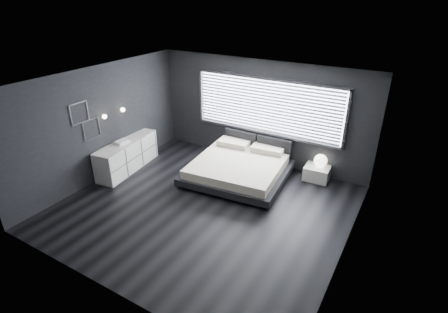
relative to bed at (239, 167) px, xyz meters
The scene contains 12 objects.
room 1.94m from the bed, 90.16° to the right, with size 6.04×6.00×2.80m.
window 1.73m from the bed, 79.93° to the left, with size 4.14×0.09×1.52m.
headboard 1.08m from the bed, 89.75° to the left, with size 1.96×0.16×0.52m.
sconce_near 3.53m from the bed, 151.85° to the right, with size 0.18×0.11×0.11m.
sconce_far 3.31m from the bed, 161.88° to the right, with size 0.18×0.11×0.11m.
wall_art_upper 3.99m from the bed, 144.25° to the right, with size 0.01×0.48×0.48m.
wall_art_lower 3.70m from the bed, 147.54° to the right, with size 0.01×0.48×0.48m.
bed is the anchor object (origin of this frame).
nightstand 1.98m from the bed, 27.27° to the left, with size 0.61×0.51×0.36m, color silver.
orb_lamp 2.04m from the bed, 27.78° to the left, with size 0.33×0.33×0.33m, color white.
dresser 2.99m from the bed, 158.64° to the right, with size 0.81×2.04×0.80m.
book_stack 3.08m from the bed, 156.55° to the right, with size 0.33×0.40×0.07m.
Camera 1 is at (3.66, -5.38, 4.42)m, focal length 28.00 mm.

